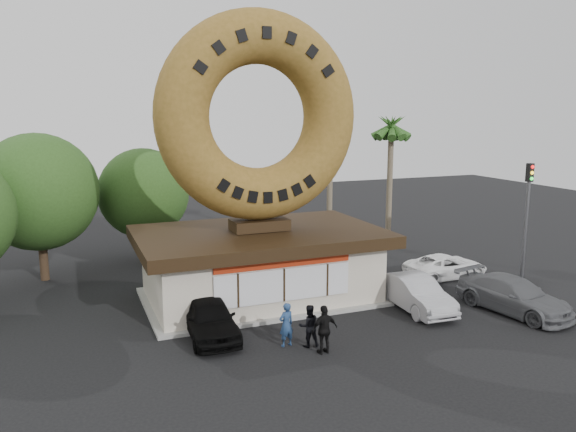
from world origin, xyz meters
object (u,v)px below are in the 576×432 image
at_px(car_silver, 415,293).
at_px(car_black, 209,317).
at_px(person_center, 309,326).
at_px(car_grey, 514,295).
at_px(street_lamp, 177,182).
at_px(person_right, 324,329).
at_px(traffic_signal, 527,206).
at_px(car_white, 446,266).
at_px(donut_shop, 260,262).
at_px(giant_donut, 258,117).
at_px(person_left, 286,325).

bearing_deg(car_silver, car_black, 179.66).
bearing_deg(person_center, car_grey, -174.21).
relative_size(street_lamp, person_right, 4.39).
height_order(traffic_signal, car_white, traffic_signal).
bearing_deg(car_grey, car_silver, 142.55).
distance_m(donut_shop, giant_donut, 6.68).
height_order(person_left, car_white, person_left).
xyz_separation_m(donut_shop, car_white, (10.24, -0.48, -1.14)).
xyz_separation_m(donut_shop, car_grey, (9.71, -5.87, -1.01)).
relative_size(donut_shop, traffic_signal, 1.84).
distance_m(person_left, car_grey, 10.60).
distance_m(traffic_signal, car_white, 5.19).
relative_size(donut_shop, car_white, 2.49).
xyz_separation_m(street_lamp, car_white, (12.09, -10.50, -3.86)).
distance_m(car_silver, car_white, 5.57).
bearing_deg(person_right, car_black, -47.89).
distance_m(car_grey, car_white, 5.42).
bearing_deg(car_silver, giant_donut, 148.44).
bearing_deg(car_white, person_center, 116.23).
height_order(car_silver, car_grey, car_grey).
xyz_separation_m(giant_donut, car_silver, (5.91, -3.99, -7.69)).
bearing_deg(car_grey, street_lamp, 115.11).
bearing_deg(traffic_signal, car_grey, -137.85).
height_order(street_lamp, person_center, street_lamp).
distance_m(person_left, car_silver, 6.97).
bearing_deg(car_black, car_white, 15.18).
relative_size(giant_donut, person_left, 5.50).
relative_size(person_center, person_right, 0.89).
xyz_separation_m(person_right, car_black, (-3.48, 3.13, -0.14)).
distance_m(donut_shop, car_black, 4.94).
xyz_separation_m(car_black, car_silver, (9.22, -0.46, -0.01)).
relative_size(car_silver, car_white, 1.02).
xyz_separation_m(traffic_signal, car_silver, (-8.09, -1.98, -3.11)).
bearing_deg(car_grey, car_black, 158.82).
distance_m(car_black, car_silver, 9.23).
bearing_deg(car_grey, traffic_signal, 31.21).
bearing_deg(giant_donut, donut_shop, -90.00).
height_order(person_right, car_black, person_right).
bearing_deg(giant_donut, car_silver, -34.05).
height_order(person_center, person_right, person_right).
bearing_deg(person_right, car_silver, -160.94).
height_order(giant_donut, car_grey, giant_donut).
relative_size(donut_shop, person_left, 6.63).
distance_m(donut_shop, traffic_signal, 14.30).
relative_size(giant_donut, person_right, 5.10).
distance_m(person_center, car_silver, 6.31).
height_order(donut_shop, street_lamp, street_lamp).
relative_size(traffic_signal, person_right, 3.34).
bearing_deg(person_right, traffic_signal, -167.29).
distance_m(street_lamp, car_white, 16.47).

